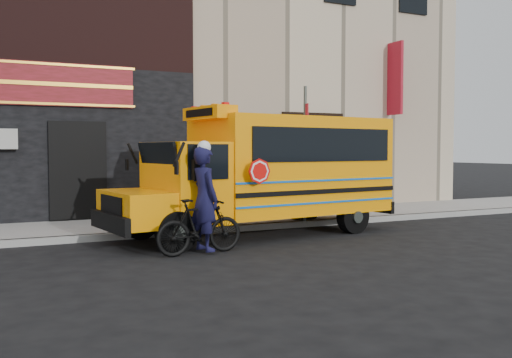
{
  "coord_description": "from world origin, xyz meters",
  "views": [
    {
      "loc": [
        -5.5,
        -10.0,
        2.0
      ],
      "look_at": [
        0.25,
        1.85,
        1.31
      ],
      "focal_mm": 40.0,
      "sensor_mm": 36.0,
      "label": 1
    }
  ],
  "objects": [
    {
      "name": "ground",
      "position": [
        0.0,
        0.0,
        0.0
      ],
      "size": [
        120.0,
        120.0,
        0.0
      ],
      "primitive_type": "plane",
      "color": "black",
      "rests_on": "ground"
    },
    {
      "name": "curb",
      "position": [
        0.0,
        2.6,
        0.07
      ],
      "size": [
        40.0,
        0.2,
        0.15
      ],
      "primitive_type": "cube",
      "color": "gray",
      "rests_on": "ground"
    },
    {
      "name": "sidewalk",
      "position": [
        0.0,
        4.1,
        0.07
      ],
      "size": [
        40.0,
        3.0,
        0.15
      ],
      "primitive_type": "cube",
      "color": "gray",
      "rests_on": "ground"
    },
    {
      "name": "building",
      "position": [
        -0.04,
        10.45,
        6.13
      ],
      "size": [
        20.0,
        10.7,
        12.0
      ],
      "color": "#C1AF91",
      "rests_on": "sidewalk"
    },
    {
      "name": "school_bus",
      "position": [
        0.59,
        1.84,
        1.51
      ],
      "size": [
        7.11,
        2.97,
        2.92
      ],
      "color": "black",
      "rests_on": "ground"
    },
    {
      "name": "sign_pole",
      "position": [
        2.0,
        2.56,
        1.97
      ],
      "size": [
        0.1,
        0.31,
        3.6
      ],
      "color": "#3D453F",
      "rests_on": "ground"
    },
    {
      "name": "bicycle",
      "position": [
        -1.77,
        0.13,
        0.53
      ],
      "size": [
        1.82,
        0.71,
        1.07
      ],
      "primitive_type": "imported",
      "rotation": [
        0.0,
        0.0,
        1.69
      ],
      "color": "black",
      "rests_on": "ground"
    },
    {
      "name": "cyclist",
      "position": [
        -1.64,
        0.22,
        1.0
      ],
      "size": [
        0.62,
        0.81,
        2.0
      ],
      "primitive_type": "imported",
      "rotation": [
        0.0,
        0.0,
        1.78
      ],
      "color": "black",
      "rests_on": "ground"
    }
  ]
}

